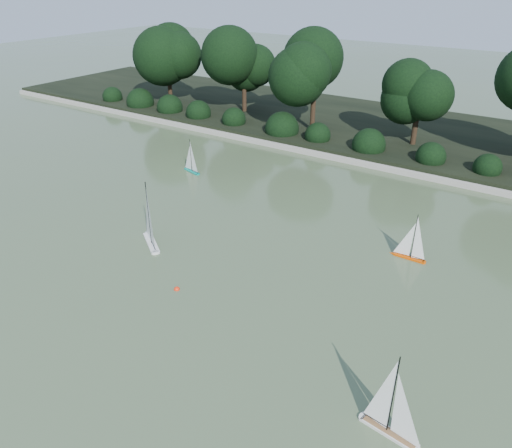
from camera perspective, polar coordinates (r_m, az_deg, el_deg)
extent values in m
plane|color=#39482B|center=(11.09, -6.91, -6.92)|extent=(80.00, 80.00, 0.00)
cube|color=gray|center=(18.04, 11.95, 6.90)|extent=(40.00, 0.35, 0.18)
cube|color=black|center=(21.61, 16.21, 9.97)|extent=(40.00, 8.00, 0.30)
cylinder|color=black|center=(25.47, -9.77, 14.59)|extent=(0.20, 0.20, 1.51)
sphere|color=black|center=(25.15, -10.12, 18.65)|extent=(2.38, 2.38, 2.38)
cylinder|color=black|center=(23.46, -1.34, 13.70)|extent=(0.20, 0.20, 1.37)
sphere|color=black|center=(23.12, -1.39, 17.78)|extent=(2.24, 2.24, 2.24)
cylinder|color=black|center=(20.65, 6.48, 12.06)|extent=(0.20, 0.20, 1.66)
sphere|color=black|center=(20.22, 6.79, 17.60)|extent=(2.66, 2.66, 2.66)
cylinder|color=black|center=(19.73, 17.59, 9.64)|extent=(0.20, 0.20, 1.26)
sphere|color=black|center=(19.34, 18.25, 14.07)|extent=(2.10, 2.10, 2.10)
sphere|color=black|center=(26.82, -16.51, 13.85)|extent=(1.10, 1.10, 1.10)
sphere|color=black|center=(25.35, -13.47, 13.48)|extent=(1.10, 1.10, 1.10)
sphere|color=black|center=(23.96, -10.07, 13.01)|extent=(1.10, 1.10, 1.10)
sphere|color=black|center=(22.65, -6.29, 12.44)|extent=(1.10, 1.10, 1.10)
sphere|color=black|center=(21.46, -2.09, 11.75)|extent=(1.10, 1.10, 1.10)
sphere|color=black|center=(20.39, 2.55, 10.90)|extent=(1.10, 1.10, 1.10)
sphere|color=black|center=(19.47, 7.64, 9.89)|extent=(1.10, 1.10, 1.10)
sphere|color=black|center=(18.72, 13.15, 8.70)|extent=(1.10, 1.10, 1.10)
sphere|color=black|center=(18.15, 19.02, 7.33)|extent=(1.10, 1.10, 1.10)
sphere|color=black|center=(17.80, 25.15, 5.82)|extent=(1.10, 1.10, 1.10)
cube|color=silver|center=(12.82, -11.89, -2.00)|extent=(1.00, 0.77, 0.11)
cone|color=silver|center=(13.36, -12.41, -0.79)|extent=(0.30, 0.30, 0.21)
cylinder|color=silver|center=(12.36, -11.40, -3.12)|extent=(0.18, 0.18, 0.11)
cylinder|color=black|center=(12.37, -12.22, 1.43)|extent=(0.03, 0.03, 1.65)
cylinder|color=black|center=(12.51, -11.68, -2.13)|extent=(0.41, 0.29, 0.02)
cube|color=silver|center=(8.29, 15.00, -21.94)|extent=(0.92, 0.30, 0.09)
cylinder|color=silver|center=(8.40, 12.12, -20.61)|extent=(0.12, 0.12, 0.09)
cube|color=olive|center=(8.25, 15.04, -21.71)|extent=(0.84, 0.24, 0.01)
cylinder|color=black|center=(7.76, 15.38, -18.17)|extent=(0.02, 0.02, 1.40)
cylinder|color=black|center=(8.27, 13.50, -20.76)|extent=(0.41, 0.07, 0.01)
cube|color=#D94400|center=(12.48, 17.09, -3.63)|extent=(0.73, 0.15, 0.07)
cone|color=#D94400|center=(12.58, 15.30, -3.10)|extent=(0.15, 0.15, 0.15)
cylinder|color=#D94400|center=(12.41, 18.66, -4.09)|extent=(0.09, 0.09, 0.07)
cylinder|color=black|center=(12.19, 17.63, -1.26)|extent=(0.01, 0.01, 1.12)
cylinder|color=black|center=(12.40, 17.99, -3.56)|extent=(0.33, 0.01, 0.01)
cube|color=#04816F|center=(17.18, -7.35, 6.05)|extent=(0.74, 0.34, 0.07)
cone|color=#04816F|center=(17.52, -8.12, 6.43)|extent=(0.18, 0.18, 0.15)
cylinder|color=#04816F|center=(16.90, -6.66, 5.72)|extent=(0.11, 0.11, 0.07)
cylinder|color=black|center=(16.95, -7.40, 7.92)|extent=(0.02, 0.02, 1.13)
cylinder|color=black|center=(17.00, -7.00, 6.13)|extent=(0.33, 0.10, 0.01)
sphere|color=red|center=(11.00, -9.04, -7.39)|extent=(0.13, 0.13, 0.13)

